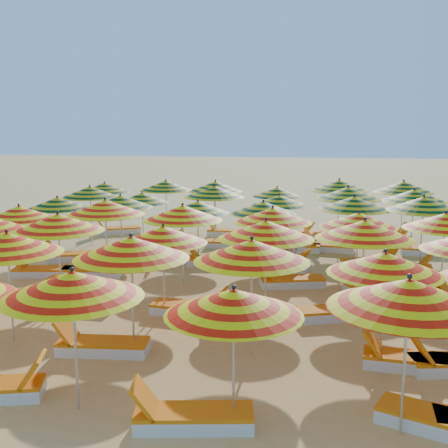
{
  "coord_description": "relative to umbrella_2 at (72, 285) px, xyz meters",
  "views": [
    {
      "loc": [
        2.23,
        -14.41,
        4.28
      ],
      "look_at": [
        0.0,
        0.5,
        1.6
      ],
      "focal_mm": 45.0,
      "sensor_mm": 36.0,
      "label": 1
    }
  ],
  "objects": [
    {
      "name": "umbrella_25",
      "position": [
        -2.43,
        9.27,
        -0.07
      ],
      "size": [
        2.49,
        2.49,
        2.15
      ],
      "color": "silver",
      "rests_on": "ground"
    },
    {
      "name": "umbrella_18",
      "position": [
        -4.55,
        6.89,
        -0.11
      ],
      "size": [
        2.38,
        2.38,
        2.11
      ],
      "color": "silver",
      "rests_on": "ground"
    },
    {
      "name": "umbrella_8",
      "position": [
        0.18,
        2.25,
        0.07
      ],
      "size": [
        2.2,
        2.2,
        2.31
      ],
      "color": "silver",
      "rests_on": "ground"
    },
    {
      "name": "umbrella_23",
      "position": [
        6.77,
        6.77,
        -0.04
      ],
      "size": [
        2.5,
        2.5,
        2.19
      ],
      "color": "silver",
      "rests_on": "ground"
    },
    {
      "name": "umbrella_29",
      "position": [
        6.7,
        9.14,
        0.06
      ],
      "size": [
        2.44,
        2.44,
        2.3
      ],
      "color": "silver",
      "rests_on": "ground"
    },
    {
      "name": "umbrella_30",
      "position": [
        -4.31,
        11.45,
        -0.06
      ],
      "size": [
        2.5,
        2.5,
        2.16
      ],
      "color": "silver",
      "rests_on": "ground"
    },
    {
      "name": "umbrella_38",
      "position": [
        -0.12,
        13.64,
        -0.03
      ],
      "size": [
        2.58,
        2.58,
        2.2
      ],
      "color": "silver",
      "rests_on": "ground"
    },
    {
      "name": "umbrella_35",
      "position": [
        6.82,
        11.33,
        0.03
      ],
      "size": [
        2.69,
        2.69,
        2.26
      ],
      "color": "silver",
      "rests_on": "ground"
    },
    {
      "name": "umbrella_21",
      "position": [
        2.5,
        7.0,
        -0.03
      ],
      "size": [
        2.09,
        2.09,
        2.2
      ],
      "color": "silver",
      "rests_on": "ground"
    },
    {
      "name": "umbrella_34",
      "position": [
        4.71,
        11.35,
        0.07
      ],
      "size": [
        2.57,
        2.57,
        2.31
      ],
      "color": "silver",
      "rests_on": "ground"
    },
    {
      "name": "umbrella_15",
      "position": [
        2.5,
        4.58,
        0.04
      ],
      "size": [
        2.24,
        2.24,
        2.27
      ],
      "color": "silver",
      "rests_on": "ground"
    },
    {
      "name": "lounger_27",
      "position": [
        7.42,
        11.46,
        -1.81
      ],
      "size": [
        1.75,
        0.63,
        0.69
      ],
      "rotation": [
        0.0,
        0.0,
        -0.03
      ],
      "color": "white",
      "rests_on": "ground"
    },
    {
      "name": "lounger_25",
      "position": [
        3.06,
        11.39,
        -1.81
      ],
      "size": [
        1.77,
        0.69,
        0.69
      ],
      "rotation": [
        0.0,
        0.0,
        -0.07
      ],
      "color": "white",
      "rests_on": "ground"
    },
    {
      "name": "umbrella_24",
      "position": [
        -4.44,
        9.07,
        -0.14
      ],
      "size": [
        2.6,
        2.6,
        2.07
      ],
      "color": "silver",
      "rests_on": "ground"
    },
    {
      "name": "umbrella_10",
      "position": [
        4.76,
        2.31,
        -0.07
      ],
      "size": [
        2.09,
        2.09,
        2.15
      ],
      "color": "silver",
      "rests_on": "ground"
    },
    {
      "name": "umbrella_32",
      "position": [
        0.18,
        11.63,
        0.01
      ],
      "size": [
        2.8,
        2.8,
        2.25
      ],
      "color": "silver",
      "rests_on": "ground"
    },
    {
      "name": "lounger_10",
      "position": [
        4.13,
        4.7,
        -1.81
      ],
      "size": [
        1.83,
        1.12,
        0.69
      ],
      "rotation": [
        0.0,
        0.0,
        0.33
      ],
      "color": "white",
      "rests_on": "ground"
    },
    {
      "name": "lounger_30",
      "position": [
        2.84,
        13.47,
        -1.81
      ],
      "size": [
        1.83,
        1.07,
        0.69
      ],
      "rotation": [
        0.0,
        0.0,
        -0.3
      ],
      "color": "white",
      "rests_on": "ground"
    },
    {
      "name": "umbrella_14",
      "position": [
        0.22,
        4.42,
        -0.11
      ],
      "size": [
        2.5,
        2.5,
        2.11
      ],
      "color": "silver",
      "rests_on": "ground"
    },
    {
      "name": "umbrella_27",
      "position": [
        2.1,
        8.95,
        -0.13
      ],
      "size": [
        2.44,
        2.44,
        2.09
      ],
      "color": "silver",
      "rests_on": "ground"
    },
    {
      "name": "lounger_23",
      "position": [
        -1.72,
        11.11,
        -1.81
      ],
      "size": [
        1.79,
        0.79,
        0.69
      ],
      "rotation": [
        0.0,
        0.0,
        0.12
      ],
      "color": "white",
      "rests_on": "ground"
    },
    {
      "name": "umbrella_3",
      "position": [
        2.41,
        -0.1,
        -0.12
      ],
      "size": [
        2.32,
        2.32,
        2.09
      ],
      "color": "silver",
      "rests_on": "ground"
    },
    {
      "name": "umbrella_13",
      "position": [
        -2.37,
        4.66,
        0.06
      ],
      "size": [
        2.46,
        2.46,
        2.3
      ],
      "color": "silver",
      "rests_on": "ground"
    },
    {
      "name": "lounger_12",
      "position": [
        -4.05,
        7.07,
        -1.81
      ],
      "size": [
        1.8,
        0.83,
        0.69
      ],
      "rotation": [
        0.0,
        0.0,
        3.29
      ],
      "color": "white",
      "rests_on": "ground"
    },
    {
      "name": "umbrella_36",
      "position": [
        -4.56,
        13.62,
        -0.14
      ],
      "size": [
        2.13,
        2.13,
        2.07
      ],
      "color": "silver",
      "rests_on": "ground"
    },
    {
      "name": "lounger_17",
      "position": [
        -3.94,
        8.97,
        -1.81
      ],
      "size": [
        1.83,
        1.13,
        0.69
      ],
      "rotation": [
        0.0,
        0.0,
        3.49
      ],
      "color": "white",
      "rests_on": "ground"
    },
    {
      "name": "lounger_9",
      "position": [
        0.81,
        4.42,
        -1.81
      ],
      "size": [
        1.8,
        0.82,
        0.69
      ],
      "rotation": [
        0.0,
        0.0,
        -0.14
      ],
      "color": "white",
      "rests_on": "ground"
    },
    {
      "name": "lounger_13",
      "position": [
        -2.6,
        7.24,
        -1.81
      ],
      "size": [
        1.79,
        0.79,
        0.69
      ],
      "rotation": [
        0.0,
        0.0,
        0.13
      ],
      "color": "white",
      "rests_on": "ground"
    },
    {
      "name": "umbrella_16",
      "position": [
        4.64,
        4.81,
        0.06
      ],
      "size": [
        2.49,
        2.49,
        2.3
      ],
      "color": "silver",
      "rests_on": "ground"
    },
    {
      "name": "lounger_14",
      "position": [
        3.0,
        7.06,
        -1.81
      ],
      "size": [
        1.82,
        1.01,
        0.69
      ],
      "rotation": [
        0.0,
        0.0,
        3.4
      ],
      "color": "white",
      "rests_on": "ground"
    },
    {
      "name": "lounger_26",
      "position": [
        4.12,
        11.55,
        -1.81
      ],
      "size": [
        1.81,
        0.88,
        0.69
      ],
      "rotation": [
        0.0,
        0.0,
        2.96
      ],
      "color": "white",
      "rests_on": "ground"
    },
    {
      "name": "lounger_29",
      "position": [
        0.38,
        13.67,
        -1.81
      ],
      "size": [
        1.74,
        0.61,
        0.69
      ],
      "rotation": [
        0.0,
        0.0,
        3.12
      ],
      "color": "white",
      "rests_on": "ground"
    },
    {
      "name": "umbrella_40",
      "position": [
        4.54,
        13.68,
        0.08
      ],
      "size": [
        2.69,
        2.69,
        2.32
      ],
      "color": "silver",
      "rests_on": "ground"
    },
    {
      "name": "umbrella_4",
      "position": [
        4.76,
        -0.01,
        0.08
      ],
      "size": [
        2.77,
        2.77,
        2.32
      ],
      "color": "silver",
      "rests_on": "ground"
    },
    {
      "name": "lounger_18",
      "position": [
        -1.83,
        9.2,
        -1.81
      ],
      "size": [
        1.78,
        0.75,
        0.69
      ],
      "rotation": [
        0.0,
        0.0,
        0.1
      ],
      "color": "white",
      "rests_on": "ground"
    },
    {
      "name": "umbrella_22",
      "position": [
        4.69,
        6.97,
        -0.09
      ],
      "size": [
        2.62,
        2.62,
        2.13
      ],
      "color": "silver",
      "rests_on": "ground"
    },
    {
      "name": "lounger_20",
      "position": [
        2.7,
        8.91,
        -1.81
      ],
      "size": [
        1.82,
        1.2,
        0.69
      ],
      "rotation": [
        0.0,
        0.0,
        -0.39
      ],
      "color": "white",
      "rests_on": "ground"
    },
    {
      "name": "umbrella_7",
      "position": [
        -2.39,
        2.42,
        0.04
      ],
      "size": [
        2.63,
        2.63,
        2.27
      ],
      "color": "silver",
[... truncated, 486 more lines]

